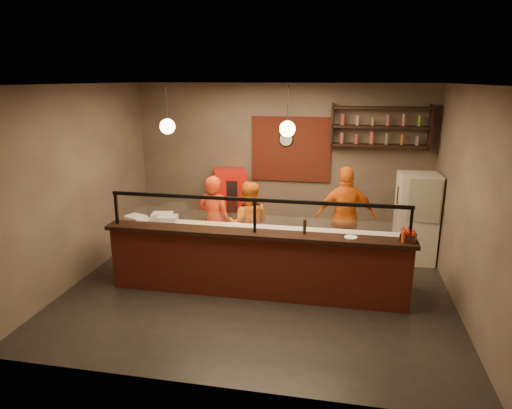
% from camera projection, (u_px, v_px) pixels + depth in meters
% --- Properties ---
extents(floor, '(6.00, 6.00, 0.00)m').
position_uv_depth(floor, '(258.00, 288.00, 7.39)').
color(floor, black).
rests_on(floor, ground).
extents(ceiling, '(6.00, 6.00, 0.00)m').
position_uv_depth(ceiling, '(259.00, 84.00, 6.53)').
color(ceiling, '#3B342E').
rests_on(ceiling, wall_back).
extents(wall_back, '(6.00, 0.00, 6.00)m').
position_uv_depth(wall_back, '(281.00, 163.00, 9.33)').
color(wall_back, '#746555').
rests_on(wall_back, floor).
extents(wall_left, '(0.00, 5.00, 5.00)m').
position_uv_depth(wall_left, '(80.00, 184.00, 7.51)').
color(wall_left, '#746555').
rests_on(wall_left, floor).
extents(wall_right, '(0.00, 5.00, 5.00)m').
position_uv_depth(wall_right, '(468.00, 202.00, 6.41)').
color(wall_right, '#746555').
rests_on(wall_right, floor).
extents(wall_front, '(6.00, 0.00, 6.00)m').
position_uv_depth(wall_front, '(213.00, 251.00, 4.60)').
color(wall_front, '#746555').
rests_on(wall_front, floor).
extents(brick_patch, '(1.60, 0.04, 1.30)m').
position_uv_depth(brick_patch, '(291.00, 149.00, 9.18)').
color(brick_patch, maroon).
rests_on(brick_patch, wall_back).
extents(service_counter, '(4.60, 0.25, 1.00)m').
position_uv_depth(service_counter, '(255.00, 267.00, 6.97)').
color(service_counter, maroon).
rests_on(service_counter, floor).
extents(counter_ledge, '(4.70, 0.37, 0.06)m').
position_uv_depth(counter_ledge, '(255.00, 234.00, 6.83)').
color(counter_ledge, black).
rests_on(counter_ledge, service_counter).
extents(worktop_cabinet, '(4.60, 0.75, 0.85)m').
position_uv_depth(worktop_cabinet, '(261.00, 259.00, 7.47)').
color(worktop_cabinet, gray).
rests_on(worktop_cabinet, floor).
extents(worktop, '(4.60, 0.75, 0.05)m').
position_uv_depth(worktop, '(261.00, 233.00, 7.35)').
color(worktop, silver).
rests_on(worktop, worktop_cabinet).
extents(sneeze_guard, '(4.50, 0.05, 0.52)m').
position_uv_depth(sneeze_guard, '(255.00, 212.00, 6.74)').
color(sneeze_guard, white).
rests_on(sneeze_guard, counter_ledge).
extents(wall_shelving, '(1.84, 0.28, 0.85)m').
position_uv_depth(wall_shelving, '(380.00, 127.00, 8.60)').
color(wall_shelving, black).
rests_on(wall_shelving, wall_back).
extents(wall_clock, '(0.30, 0.04, 0.30)m').
position_uv_depth(wall_clock, '(286.00, 139.00, 9.14)').
color(wall_clock, black).
rests_on(wall_clock, wall_back).
extents(pendant_left, '(0.24, 0.24, 0.77)m').
position_uv_depth(pendant_left, '(167.00, 126.00, 7.17)').
color(pendant_left, black).
rests_on(pendant_left, ceiling).
extents(pendant_right, '(0.24, 0.24, 0.77)m').
position_uv_depth(pendant_right, '(287.00, 129.00, 6.82)').
color(pendant_right, black).
rests_on(pendant_right, ceiling).
extents(cook_left, '(0.66, 0.49, 1.65)m').
position_uv_depth(cook_left, '(214.00, 221.00, 8.14)').
color(cook_left, red).
rests_on(cook_left, floor).
extents(cook_mid, '(0.82, 0.67, 1.56)m').
position_uv_depth(cook_mid, '(249.00, 224.00, 8.08)').
color(cook_mid, orange).
rests_on(cook_mid, floor).
extents(cook_right, '(1.12, 0.60, 1.81)m').
position_uv_depth(cook_right, '(346.00, 217.00, 8.10)').
color(cook_right, orange).
rests_on(cook_right, floor).
extents(fridge, '(0.73, 0.68, 1.65)m').
position_uv_depth(fridge, '(416.00, 218.00, 8.29)').
color(fridge, beige).
rests_on(fridge, floor).
extents(red_cooler, '(0.81, 0.77, 1.50)m').
position_uv_depth(red_cooler, '(230.00, 205.00, 9.41)').
color(red_cooler, red).
rests_on(red_cooler, floor).
extents(pizza_dough, '(0.68, 0.68, 0.01)m').
position_uv_depth(pizza_dough, '(231.00, 227.00, 7.53)').
color(pizza_dough, beige).
rests_on(pizza_dough, worktop).
extents(prep_tub_a, '(0.36, 0.30, 0.16)m').
position_uv_depth(prep_tub_a, '(168.00, 220.00, 7.65)').
color(prep_tub_a, silver).
rests_on(prep_tub_a, worktop).
extents(prep_tub_b, '(0.38, 0.32, 0.17)m').
position_uv_depth(prep_tub_b, '(162.00, 218.00, 7.77)').
color(prep_tub_b, silver).
rests_on(prep_tub_b, worktop).
extents(prep_tub_c, '(0.40, 0.36, 0.16)m').
position_uv_depth(prep_tub_c, '(136.00, 220.00, 7.65)').
color(prep_tub_c, white).
rests_on(prep_tub_c, worktop).
extents(rolling_pin, '(0.35, 0.29, 0.07)m').
position_uv_depth(rolling_pin, '(193.00, 226.00, 7.51)').
color(rolling_pin, '#FAFA29').
rests_on(rolling_pin, worktop).
extents(condiment_caddy, '(0.24, 0.22, 0.11)m').
position_uv_depth(condiment_caddy, '(408.00, 238.00, 6.42)').
color(condiment_caddy, black).
rests_on(condiment_caddy, counter_ledge).
extents(pepper_mill, '(0.06, 0.06, 0.22)m').
position_uv_depth(pepper_mill, '(305.00, 227.00, 6.71)').
color(pepper_mill, black).
rests_on(pepper_mill, counter_ledge).
extents(small_plate, '(0.23, 0.23, 0.01)m').
position_uv_depth(small_plate, '(351.00, 237.00, 6.58)').
color(small_plate, white).
rests_on(small_plate, counter_ledge).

